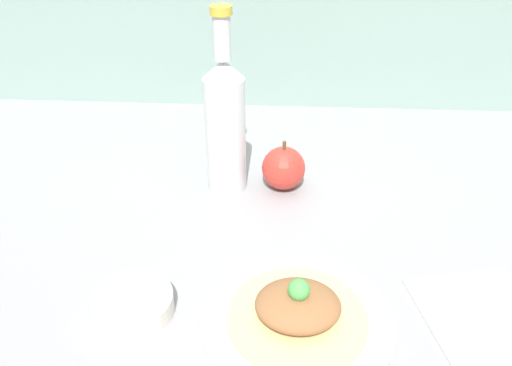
{
  "coord_description": "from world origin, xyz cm",
  "views": [
    {
      "loc": [
        4.87,
        -50.93,
        46.33
      ],
      "look_at": [
        1.72,
        4.26,
        10.34
      ],
      "focal_mm": 35.0,
      "sensor_mm": 36.0,
      "label": 1
    }
  ],
  "objects_px": {
    "dipping_bowl": "(133,305)",
    "apple": "(284,168)",
    "cider_bottle": "(225,123)",
    "plated_food": "(298,308)",
    "plate": "(297,320)"
  },
  "relations": [
    {
      "from": "plated_food",
      "to": "dipping_bowl",
      "type": "relative_size",
      "value": 1.72
    },
    {
      "from": "apple",
      "to": "cider_bottle",
      "type": "bearing_deg",
      "value": -177.77
    },
    {
      "from": "plated_food",
      "to": "cider_bottle",
      "type": "xyz_separation_m",
      "value": [
        -0.11,
        0.29,
        0.09
      ]
    },
    {
      "from": "cider_bottle",
      "to": "apple",
      "type": "relative_size",
      "value": 3.45
    },
    {
      "from": "plate",
      "to": "cider_bottle",
      "type": "distance_m",
      "value": 0.33
    },
    {
      "from": "plated_food",
      "to": "dipping_bowl",
      "type": "distance_m",
      "value": 0.2
    },
    {
      "from": "cider_bottle",
      "to": "dipping_bowl",
      "type": "relative_size",
      "value": 3.05
    },
    {
      "from": "plated_food",
      "to": "cider_bottle",
      "type": "relative_size",
      "value": 0.56
    },
    {
      "from": "plate",
      "to": "plated_food",
      "type": "height_order",
      "value": "plated_food"
    },
    {
      "from": "plated_food",
      "to": "dipping_bowl",
      "type": "bearing_deg",
      "value": 177.42
    },
    {
      "from": "dipping_bowl",
      "to": "apple",
      "type": "bearing_deg",
      "value": 58.55
    },
    {
      "from": "plate",
      "to": "plated_food",
      "type": "bearing_deg",
      "value": 90.0
    },
    {
      "from": "cider_bottle",
      "to": "apple",
      "type": "height_order",
      "value": "cider_bottle"
    },
    {
      "from": "plated_food",
      "to": "cider_bottle",
      "type": "height_order",
      "value": "cider_bottle"
    },
    {
      "from": "cider_bottle",
      "to": "plated_food",
      "type": "bearing_deg",
      "value": -68.94
    }
  ]
}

